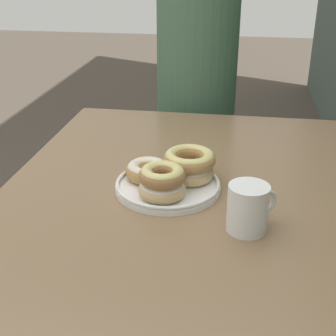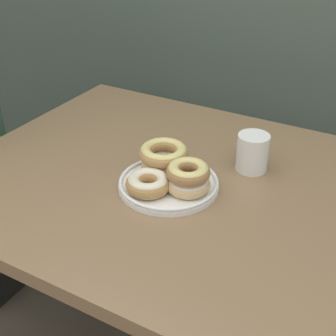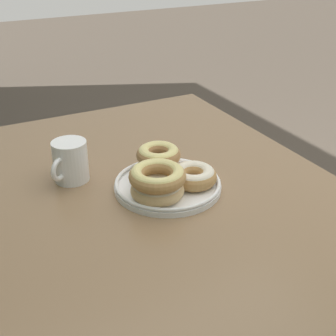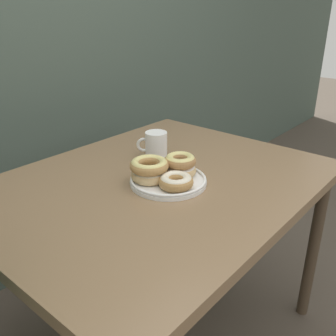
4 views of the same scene
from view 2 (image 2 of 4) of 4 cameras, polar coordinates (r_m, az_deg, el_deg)
dining_table at (r=1.33m, az=1.19°, el=-3.86°), size 1.23×0.96×0.77m
donut_plate at (r=1.24m, az=0.07°, el=-0.61°), size 0.27×0.28×0.09m
coffee_mug at (r=1.33m, az=10.23°, el=1.97°), size 0.10×0.11×0.11m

